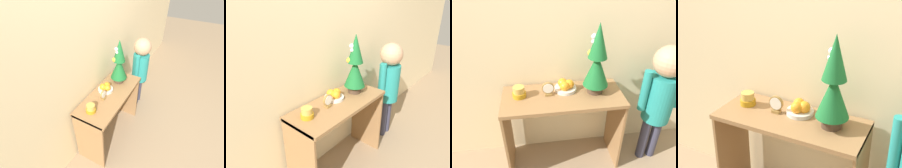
# 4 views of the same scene
# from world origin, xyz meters

# --- Properties ---
(back_wall) EXTENTS (7.00, 0.05, 2.50)m
(back_wall) POSITION_xyz_m (0.00, 0.46, 1.25)
(back_wall) COLOR beige
(back_wall) RESTS_ON ground_plane
(console_table) EXTENTS (0.99, 0.42, 0.76)m
(console_table) POSITION_xyz_m (0.00, 0.21, 0.57)
(console_table) COLOR olive
(console_table) RESTS_ON ground_plane
(mini_tree) EXTENTS (0.21, 0.21, 0.59)m
(mini_tree) POSITION_xyz_m (0.27, 0.23, 1.04)
(mini_tree) COLOR #4C3828
(mini_tree) RESTS_ON console_table
(fruit_bowl) EXTENTS (0.18, 0.18, 0.10)m
(fruit_bowl) POSITION_xyz_m (0.03, 0.28, 0.80)
(fruit_bowl) COLOR silver
(fruit_bowl) RESTS_ON console_table
(singing_bowl) EXTENTS (0.11, 0.11, 0.09)m
(singing_bowl) POSITION_xyz_m (-0.35, 0.24, 0.80)
(singing_bowl) COLOR #B78419
(singing_bowl) RESTS_ON console_table
(desk_clock) EXTENTS (0.10, 0.04, 0.12)m
(desk_clock) POSITION_xyz_m (-0.12, 0.23, 0.82)
(desk_clock) COLOR olive
(desk_clock) RESTS_ON console_table
(child_figure) EXTENTS (0.37, 0.25, 1.17)m
(child_figure) POSITION_xyz_m (0.82, 0.13, 0.75)
(child_figure) COLOR #38384C
(child_figure) RESTS_ON ground_plane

